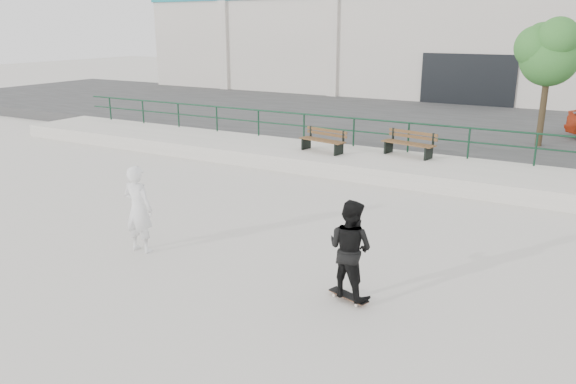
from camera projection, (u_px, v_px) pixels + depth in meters
The scene contains 11 objects.
ground at pixel (178, 278), 10.71m from camera, with size 120.00×120.00×0.00m, color beige.
ledge at pixel (365, 164), 18.57m from camera, with size 30.00×3.00×0.50m, color silver.
parking_strip at pixel (435, 125), 25.67m from camera, with size 60.00×14.00×0.50m, color #373737.
railing at pixel (381, 128), 19.37m from camera, with size 28.00×0.06×1.03m.
commercial_building at pixel (499, 27), 36.12m from camera, with size 44.20×16.33×8.00m.
bench_left at pixel (323, 141), 19.07m from camera, with size 1.75×0.83×0.78m.
bench_right at pixel (409, 144), 18.45m from camera, with size 1.85×0.88×0.82m.
tree at pixel (551, 50), 19.17m from camera, with size 2.49×2.22×4.44m.
skateboard at pixel (349, 296), 9.86m from camera, with size 0.80×0.43×0.09m.
standing_skater at pixel (350, 249), 9.61m from camera, with size 0.85×0.66×1.75m, color black.
seated_skater at pixel (138, 209), 11.77m from camera, with size 0.69×0.45×1.88m, color white.
Camera 1 is at (6.64, -7.50, 4.64)m, focal length 35.00 mm.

